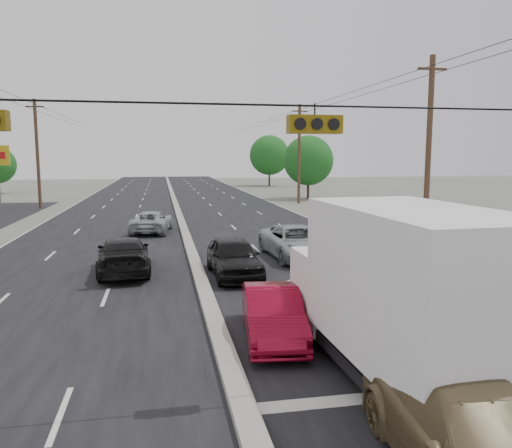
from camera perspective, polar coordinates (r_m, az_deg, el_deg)
The scene contains 18 objects.
ground at distance 10.63m, azimuth -1.98°, elevation -19.36°, with size 200.00×200.00×0.00m, color #606356.
road_surface at distance 39.68m, azimuth -8.71°, elevation 0.68°, with size 20.00×160.00×0.02m, color black.
center_median at distance 39.66m, azimuth -8.71°, elevation 0.82°, with size 0.50×160.00×0.20m, color gray.
utility_pole_left_c at distance 50.58m, azimuth -23.71°, elevation 7.43°, with size 1.60×0.30×10.00m.
utility_pole_right_b at distance 28.06m, azimuth 19.11°, elevation 7.89°, with size 1.60×0.30×10.00m.
utility_pole_right_c at distance 51.28m, azimuth 4.95°, elevation 8.05°, with size 1.60×0.30×10.00m.
traffic_signals at distance 9.79m, azimuth 6.14°, elevation 11.50°, with size 25.00×0.30×0.54m.
tree_right_mid at distance 56.79m, azimuth 6.01°, elevation 7.23°, with size 5.60×5.60×7.14m.
tree_right_far at distance 81.25m, azimuth 1.54°, elevation 7.87°, with size 6.40×6.40×8.16m.
box_truck at distance 11.20m, azimuth 15.91°, elevation -7.44°, with size 2.86×7.64×3.84m.
tan_sedan at distance 8.53m, azimuth 23.98°, elevation -21.54°, with size 2.14×5.27×1.53m, color brown.
red_sedan at distance 13.44m, azimuth 1.91°, elevation -10.29°, with size 1.44×4.13×1.36m, color maroon.
queue_car_a at distance 20.18m, azimuth -2.56°, elevation -3.84°, with size 1.85×4.60×1.57m, color black.
queue_car_b at distance 18.76m, azimuth 15.22°, elevation -5.20°, with size 1.53×4.38×1.44m, color silver.
queue_car_c at distance 23.80m, azimuth 4.65°, elevation -2.12°, with size 2.54×5.51×1.53m, color #A1A4A8.
queue_car_e at distance 25.23m, azimuth 13.68°, elevation -1.94°, with size 1.61×4.01×1.37m, color maroon.
oncoming_near at distance 21.47m, azimuth -14.89°, elevation -3.48°, with size 2.10×5.17×1.50m, color black.
oncoming_far at distance 32.45m, azimuth -11.83°, elevation 0.24°, with size 2.26×4.89×1.36m, color #A4A6AB.
Camera 1 is at (-1.44, -9.35, 4.85)m, focal length 35.00 mm.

